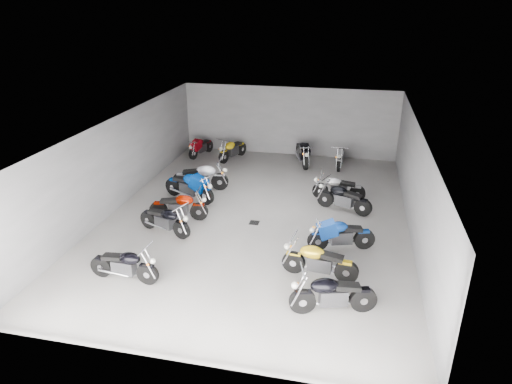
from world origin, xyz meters
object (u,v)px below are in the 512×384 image
(motorcycle_left_f, at_px, (201,177))
(motorcycle_left_e, at_px, (190,186))
(motorcycle_back_b, at_px, (232,149))
(motorcycle_back_a, at_px, (201,147))
(motorcycle_right_e, at_px, (343,198))
(motorcycle_back_e, at_px, (340,156))
(drain_grate, at_px, (254,223))
(motorcycle_back_d, at_px, (302,153))
(motorcycle_right_b, at_px, (319,261))
(motorcycle_right_a, at_px, (332,294))
(motorcycle_left_c, at_px, (165,220))
(motorcycle_right_f, at_px, (338,188))
(motorcycle_right_c, at_px, (341,235))
(motorcycle_left_a, at_px, (125,265))
(motorcycle_left_d, at_px, (179,206))

(motorcycle_left_f, bearing_deg, motorcycle_left_e, -14.04)
(motorcycle_back_b, bearing_deg, motorcycle_left_e, 107.17)
(motorcycle_back_a, bearing_deg, motorcycle_right_e, 161.10)
(motorcycle_back_a, relative_size, motorcycle_back_e, 0.91)
(motorcycle_left_f, bearing_deg, motorcycle_back_e, 117.01)
(drain_grate, xyz_separation_m, motorcycle_back_d, (0.83, 6.22, 0.52))
(motorcycle_right_b, bearing_deg, motorcycle_right_a, -156.02)
(motorcycle_left_c, xyz_separation_m, motorcycle_right_f, (5.20, 3.87, -0.01))
(motorcycle_right_b, height_order, motorcycle_back_d, motorcycle_back_d)
(motorcycle_left_f, bearing_deg, motorcycle_back_d, 128.17)
(motorcycle_right_c, bearing_deg, motorcycle_right_e, -16.24)
(motorcycle_left_a, xyz_separation_m, motorcycle_left_c, (0.01, 2.69, 0.00))
(motorcycle_right_b, bearing_deg, motorcycle_left_f, 51.06)
(motorcycle_left_a, distance_m, motorcycle_right_c, 6.16)
(motorcycle_right_b, relative_size, motorcycle_back_e, 1.04)
(motorcycle_right_a, bearing_deg, motorcycle_back_a, 17.61)
(motorcycle_left_f, bearing_deg, motorcycle_right_f, 82.34)
(motorcycle_left_c, distance_m, motorcycle_left_e, 2.66)
(motorcycle_left_c, relative_size, motorcycle_back_b, 1.00)
(motorcycle_back_d, bearing_deg, motorcycle_right_a, 82.63)
(motorcycle_right_e, bearing_deg, motorcycle_right_f, 33.43)
(motorcycle_left_c, xyz_separation_m, motorcycle_right_a, (5.40, -2.87, 0.03))
(drain_grate, height_order, motorcycle_left_a, motorcycle_left_a)
(motorcycle_left_d, relative_size, motorcycle_back_d, 0.94)
(motorcycle_left_a, distance_m, motorcycle_left_e, 5.34)
(motorcycle_left_c, relative_size, motorcycle_left_e, 0.89)
(motorcycle_right_c, bearing_deg, motorcycle_left_f, 40.49)
(motorcycle_right_c, bearing_deg, drain_grate, 51.21)
(motorcycle_left_f, distance_m, motorcycle_back_b, 3.78)
(drain_grate, xyz_separation_m, motorcycle_left_a, (-2.60, -4.00, 0.46))
(motorcycle_left_f, relative_size, motorcycle_back_d, 1.03)
(motorcycle_left_a, relative_size, motorcycle_back_e, 0.99)
(motorcycle_back_e, bearing_deg, motorcycle_left_c, 57.59)
(motorcycle_left_a, bearing_deg, motorcycle_left_f, -176.22)
(drain_grate, bearing_deg, motorcycle_right_e, 29.18)
(motorcycle_back_b, xyz_separation_m, motorcycle_back_d, (3.24, 0.05, 0.05))
(motorcycle_left_d, xyz_separation_m, motorcycle_right_e, (5.36, 1.84, 0.00))
(motorcycle_left_e, xyz_separation_m, motorcycle_left_f, (0.08, 1.04, -0.01))
(motorcycle_right_f, bearing_deg, motorcycle_right_a, -179.90)
(motorcycle_left_d, bearing_deg, motorcycle_back_a, -175.13)
(motorcycle_left_f, bearing_deg, motorcycle_left_c, -8.56)
(motorcycle_right_a, xyz_separation_m, motorcycle_back_e, (-0.28, 10.40, -0.03))
(motorcycle_right_a, bearing_deg, motorcycle_back_d, -4.50)
(motorcycle_right_c, height_order, motorcycle_right_f, motorcycle_right_c)
(drain_grate, relative_size, motorcycle_right_e, 0.16)
(motorcycle_left_d, xyz_separation_m, motorcycle_right_a, (5.33, -3.93, 0.02))
(motorcycle_left_e, bearing_deg, motorcycle_left_a, 22.19)
(motorcycle_left_d, distance_m, motorcycle_left_e, 1.62)
(motorcycle_left_c, relative_size, motorcycle_back_d, 0.89)
(motorcycle_left_a, distance_m, motorcycle_left_c, 2.69)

